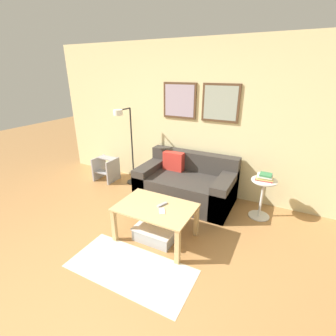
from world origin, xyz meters
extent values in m
plane|color=#A87542|center=(0.00, 0.00, 0.00)|extent=(16.00, 16.00, 0.00)
cube|color=beige|center=(0.00, 2.85, 1.27)|extent=(5.60, 0.06, 2.55)
cube|color=#513823|center=(-0.20, 2.80, 1.60)|extent=(0.60, 0.02, 0.59)
cube|color=#A393A8|center=(-0.20, 2.79, 1.60)|extent=(0.53, 0.01, 0.52)
cube|color=#513823|center=(0.51, 2.80, 1.60)|extent=(0.60, 0.02, 0.59)
cube|color=#939E8E|center=(0.51, 2.79, 1.60)|extent=(0.53, 0.01, 0.52)
cube|color=beige|center=(0.24, 0.62, 0.00)|extent=(1.43, 0.66, 0.01)
cube|color=#38332D|center=(0.16, 2.33, 0.22)|extent=(1.56, 0.89, 0.44)
cube|color=#38332D|center=(0.16, 2.68, 0.61)|extent=(1.56, 0.20, 0.32)
cube|color=#38332D|center=(-0.50, 2.33, 0.28)|extent=(0.24, 0.89, 0.56)
cube|color=#38332D|center=(0.82, 2.33, 0.28)|extent=(0.24, 0.89, 0.56)
cube|color=red|center=(-0.15, 2.51, 0.60)|extent=(0.36, 0.14, 0.32)
cube|color=tan|center=(0.22, 1.23, 0.46)|extent=(0.97, 0.66, 0.02)
cube|color=tan|center=(-0.23, 0.94, 0.23)|extent=(0.06, 0.06, 0.45)
cube|color=tan|center=(0.66, 0.94, 0.23)|extent=(0.06, 0.06, 0.45)
cube|color=tan|center=(-0.23, 1.52, 0.23)|extent=(0.06, 0.06, 0.45)
cube|color=tan|center=(0.66, 1.52, 0.23)|extent=(0.06, 0.06, 0.45)
cube|color=#9EA3A8|center=(0.22, 1.21, 0.08)|extent=(0.51, 0.35, 0.16)
cube|color=silver|center=(0.22, 1.21, 0.17)|extent=(0.54, 0.38, 0.02)
cylinder|color=black|center=(-1.04, 2.53, 0.01)|extent=(0.27, 0.27, 0.02)
cylinder|color=black|center=(-1.04, 2.53, 0.74)|extent=(0.03, 0.03, 1.43)
cylinder|color=black|center=(-1.04, 2.36, 1.45)|extent=(0.02, 0.34, 0.02)
cylinder|color=white|center=(-1.04, 2.19, 1.42)|extent=(0.16, 0.16, 0.09)
cylinder|color=silver|center=(1.36, 2.39, 0.01)|extent=(0.31, 0.31, 0.01)
cylinder|color=silver|center=(1.36, 2.39, 0.30)|extent=(0.04, 0.04, 0.57)
cylinder|color=silver|center=(1.36, 2.39, 0.60)|extent=(0.36, 0.36, 0.02)
cube|color=#B73333|center=(1.35, 2.39, 0.62)|extent=(0.24, 0.15, 0.02)
cube|color=#D8C666|center=(1.35, 2.39, 0.63)|extent=(0.25, 0.17, 0.02)
cube|color=#D8C666|center=(1.36, 2.40, 0.65)|extent=(0.21, 0.15, 0.02)
cube|color=silver|center=(1.35, 2.40, 0.67)|extent=(0.22, 0.19, 0.02)
cube|color=#387F4C|center=(1.36, 2.39, 0.69)|extent=(0.16, 0.15, 0.03)
cube|color=#99999E|center=(0.28, 1.30, 0.48)|extent=(0.09, 0.15, 0.02)
cube|color=silver|center=(0.34, 1.17, 0.48)|extent=(0.13, 0.15, 0.01)
cube|color=#99999E|center=(-1.78, 2.38, 0.23)|extent=(0.03, 0.39, 0.46)
cube|color=#99999E|center=(-1.42, 2.38, 0.23)|extent=(0.03, 0.39, 0.46)
cube|color=#99999E|center=(-1.60, 2.31, 0.19)|extent=(0.34, 0.18, 0.02)
cube|color=#99999E|center=(-1.60, 2.45, 0.45)|extent=(0.34, 0.18, 0.02)
camera|label=1|loc=(1.58, -1.06, 2.07)|focal=26.00mm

